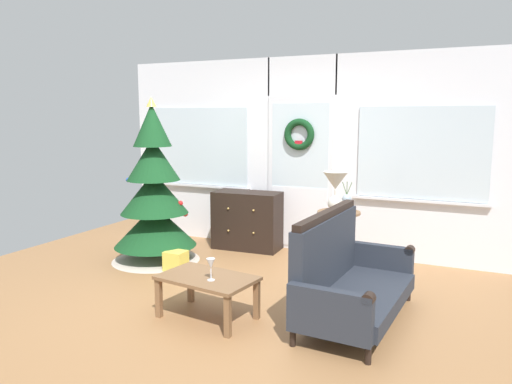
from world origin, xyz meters
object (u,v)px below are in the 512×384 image
coffee_table (207,282)px  wine_glass (211,265)px  flower_vase (347,203)px  dresser_cabinet (247,220)px  settee_sofa (346,278)px  side_table (338,230)px  gift_box (176,261)px  table_lamp (335,185)px  christmas_tree (154,200)px

coffee_table → wine_glass: 0.23m
flower_vase → coffee_table: flower_vase is taller
dresser_cabinet → settee_sofa: settee_sofa is taller
dresser_cabinet → flower_vase: flower_vase is taller
side_table → settee_sofa: bearing=-71.3°
dresser_cabinet → coffee_table: bearing=-72.8°
settee_sofa → side_table: size_ratio=2.15×
flower_vase → gift_box: size_ratio=1.50×
table_lamp → gift_box: 2.03m
dresser_cabinet → gift_box: (-0.33, -1.23, -0.27)m
flower_vase → wine_glass: bearing=-113.7°
christmas_tree → wine_glass: (1.58, -1.35, -0.23)m
christmas_tree → table_lamp: size_ratio=4.58×
dresser_cabinet → side_table: 1.54m
dresser_cabinet → wine_glass: dresser_cabinet is taller
christmas_tree → flower_vase: size_ratio=5.76×
coffee_table → wine_glass: bearing=-42.5°
christmas_tree → side_table: size_ratio=2.75×
dresser_cabinet → gift_box: dresser_cabinet is taller
coffee_table → christmas_tree: bearing=139.6°
settee_sofa → flower_vase: flower_vase is taller
christmas_tree → side_table: (2.22, 0.40, -0.24)m
table_lamp → coffee_table: size_ratio=0.49×
settee_sofa → gift_box: 2.22m
settee_sofa → coffee_table: bearing=-155.6°
christmas_tree → wine_glass: 2.09m
coffee_table → table_lamp: bearing=68.7°
coffee_table → gift_box: size_ratio=3.86×
christmas_tree → table_lamp: bearing=11.5°
flower_vase → coffee_table: size_ratio=0.39×
table_lamp → flower_vase: table_lamp is taller
dresser_cabinet → table_lamp: table_lamp is taller
dresser_cabinet → side_table: dresser_cabinet is taller
side_table → coffee_table: size_ratio=0.81×
christmas_tree → wine_glass: bearing=-40.5°
flower_vase → wine_glass: 1.87m
settee_sofa → table_lamp: (-0.45, 1.20, 0.64)m
settee_sofa → coffee_table: 1.23m
side_table → gift_box: (-1.75, -0.65, -0.40)m
settee_sofa → wine_glass: (-1.03, -0.58, 0.15)m
christmas_tree → flower_vase: 2.34m
christmas_tree → settee_sofa: christmas_tree is taller
christmas_tree → flower_vase: christmas_tree is taller
christmas_tree → coffee_table: bearing=-40.4°
table_lamp → side_table: bearing=-33.7°
flower_vase → wine_glass: (-0.74, -1.68, -0.32)m
side_table → flower_vase: (0.10, -0.06, 0.33)m
christmas_tree → gift_box: (0.47, -0.26, -0.64)m
settee_sofa → table_lamp: bearing=110.7°
christmas_tree → dresser_cabinet: 1.31m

